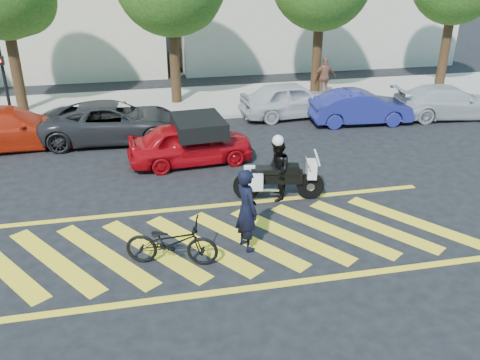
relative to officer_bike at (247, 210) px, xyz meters
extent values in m
plane|color=black|center=(-0.44, 0.33, -0.99)|extent=(90.00, 90.00, 0.00)
cube|color=#9E998E|center=(-0.44, 12.33, -0.92)|extent=(60.00, 5.00, 0.15)
cube|color=yellow|center=(-5.44, 0.33, -0.99)|extent=(2.43, 3.21, 0.01)
cube|color=yellow|center=(-4.34, 0.33, -0.99)|extent=(2.43, 3.21, 0.01)
cube|color=yellow|center=(-3.24, 0.33, -0.99)|extent=(2.43, 3.21, 0.01)
cube|color=yellow|center=(-2.14, 0.33, -0.99)|extent=(2.43, 3.21, 0.01)
cube|color=yellow|center=(-1.04, 0.33, -0.99)|extent=(2.43, 3.21, 0.01)
cube|color=yellow|center=(0.06, 0.33, -0.99)|extent=(2.43, 3.21, 0.01)
cube|color=yellow|center=(1.16, 0.33, -0.99)|extent=(2.43, 3.21, 0.01)
cube|color=yellow|center=(2.26, 0.33, -0.99)|extent=(2.43, 3.21, 0.01)
cube|color=yellow|center=(3.36, 0.33, -0.99)|extent=(2.43, 3.21, 0.01)
cube|color=yellow|center=(4.46, 0.33, -0.99)|extent=(2.43, 3.21, 0.01)
cube|color=yellow|center=(-0.44, -1.57, -0.99)|extent=(12.00, 0.20, 0.01)
cube|color=yellow|center=(-0.44, 2.23, -0.99)|extent=(12.00, 0.20, 0.01)
cylinder|color=black|center=(-6.94, 12.33, 1.01)|extent=(0.44, 0.44, 4.00)
sphere|color=#1F4913|center=(-6.34, 12.63, 3.53)|extent=(2.73, 2.73, 2.73)
cylinder|color=black|center=(-0.44, 12.33, 1.01)|extent=(0.44, 0.44, 4.00)
cylinder|color=black|center=(6.06, 12.33, 1.01)|extent=(0.44, 0.44, 4.00)
cylinder|color=black|center=(12.56, 12.33, 1.01)|extent=(0.44, 0.44, 4.00)
cylinder|color=black|center=(-6.94, 10.13, 0.61)|extent=(0.12, 0.12, 3.20)
cube|color=black|center=(-6.94, 9.93, 1.71)|extent=(0.28, 0.18, 0.32)
imported|color=black|center=(0.00, 0.00, 0.00)|extent=(0.66, 0.83, 1.98)
imported|color=black|center=(-1.75, -0.31, -0.45)|extent=(2.16, 1.24, 1.08)
cylinder|color=black|center=(0.57, 2.51, -0.62)|extent=(0.77, 0.31, 0.75)
cylinder|color=silver|center=(0.57, 2.51, -0.62)|extent=(0.26, 0.22, 0.23)
cylinder|color=black|center=(2.30, 2.15, -0.62)|extent=(0.77, 0.31, 0.75)
cylinder|color=silver|center=(2.30, 2.15, -0.62)|extent=(0.26, 0.22, 0.23)
cube|color=black|center=(1.38, 2.34, -0.33)|extent=(1.45, 0.58, 0.34)
cube|color=black|center=(1.71, 2.27, -0.11)|extent=(0.57, 0.44, 0.25)
cube|color=black|center=(1.10, 2.40, -0.13)|extent=(0.69, 0.51, 0.14)
cube|color=silver|center=(2.30, 2.15, -0.11)|extent=(0.34, 0.52, 0.45)
cube|color=silver|center=(0.81, 2.76, -0.37)|extent=(0.54, 0.31, 0.43)
cube|color=silver|center=(0.68, 2.18, -0.37)|extent=(0.54, 0.31, 0.43)
imported|color=black|center=(1.38, 2.33, -0.13)|extent=(0.81, 0.96, 1.73)
imported|color=#AE080F|center=(-0.63, 5.42, -0.31)|extent=(4.12, 1.93, 1.36)
imported|color=#B7210B|center=(-6.64, 8.13, -0.27)|extent=(5.09, 2.40, 1.44)
imported|color=black|center=(-3.10, 8.13, -0.29)|extent=(5.20, 2.60, 1.41)
imported|color=#BBBCC0|center=(4.06, 9.53, -0.26)|extent=(4.44, 2.08, 1.47)
imported|color=navy|center=(6.44, 8.13, -0.33)|extent=(4.12, 1.71, 1.33)
imported|color=#ABAFB3|center=(10.32, 8.13, -0.33)|extent=(4.68, 2.24, 1.32)
imported|color=#8F5641|center=(6.31, 11.82, 0.05)|extent=(1.06, 0.49, 1.78)
camera|label=1|loc=(-2.26, -9.94, 5.39)|focal=38.00mm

